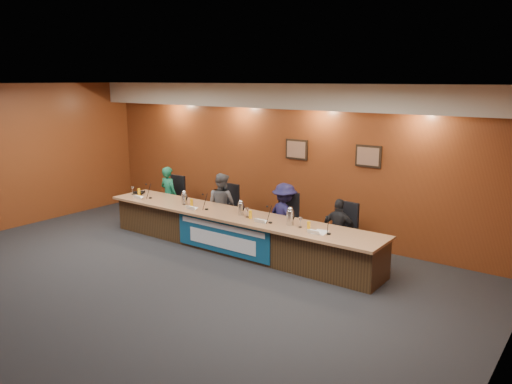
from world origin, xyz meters
TOP-DOWN VIEW (x-y plane):
  - floor at (0.00, 0.00)m, footprint 10.00×10.00m
  - ceiling at (0.00, 0.00)m, footprint 10.00×8.00m
  - wall_back at (0.00, 4.00)m, footprint 10.00×0.04m
  - wall_right at (5.00, 0.00)m, footprint 0.04×8.00m
  - soffit at (0.00, 3.75)m, footprint 10.00×0.50m
  - dais_body at (0.00, 2.40)m, footprint 6.00×0.80m
  - dais_top at (0.00, 2.35)m, footprint 6.10×0.95m
  - banner at (0.00, 1.99)m, footprint 2.20×0.02m
  - banner_text_upper at (0.00, 1.97)m, footprint 2.00×0.01m
  - banner_text_lower at (0.00, 1.97)m, footprint 1.60×0.01m
  - wall_photo_left at (0.40, 3.97)m, footprint 0.52×0.04m
  - wall_photo_right at (2.00, 3.97)m, footprint 0.52×0.04m
  - panelist_a at (-2.46, 3.00)m, footprint 0.50×0.35m
  - panelist_b at (-0.85, 3.00)m, footprint 0.67×0.53m
  - panelist_c at (0.74, 3.00)m, footprint 0.98×0.76m
  - panelist_d at (1.92, 3.00)m, footprint 0.73×0.37m
  - office_chair_a at (-2.46, 3.10)m, footprint 0.49×0.49m
  - office_chair_b at (-0.85, 3.10)m, footprint 0.50×0.50m
  - office_chair_c at (0.74, 3.10)m, footprint 0.63×0.63m
  - office_chair_d at (1.92, 3.10)m, footprint 0.53×0.53m
  - nameplate_a at (-2.46, 2.07)m, footprint 0.24×0.08m
  - microphone_a at (-2.27, 2.27)m, footprint 0.07×0.07m
  - juice_glass_a at (-2.70, 2.33)m, footprint 0.06×0.06m
  - water_glass_a at (-2.85, 2.28)m, footprint 0.08×0.08m
  - nameplate_b at (-0.88, 2.07)m, footprint 0.24×0.08m
  - microphone_b at (-0.63, 2.27)m, footprint 0.07×0.07m
  - juice_glass_b at (-1.07, 2.30)m, footprint 0.06×0.06m
  - water_glass_b at (-1.28, 2.30)m, footprint 0.08×0.08m
  - nameplate_c at (0.77, 2.13)m, footprint 0.24×0.08m
  - microphone_c at (0.93, 2.24)m, footprint 0.07×0.07m
  - juice_glass_c at (0.46, 2.26)m, footprint 0.06×0.06m
  - water_glass_c at (0.36, 2.30)m, footprint 0.08×0.08m
  - nameplate_d at (1.89, 2.12)m, footprint 0.24×0.08m
  - microphone_d at (2.10, 2.26)m, footprint 0.07×0.07m
  - juice_glass_d at (1.71, 2.28)m, footprint 0.06×0.06m
  - water_glass_d at (1.51, 2.33)m, footprint 0.08×0.08m
  - carafe_left at (-1.32, 2.36)m, footprint 0.12×0.12m
  - carafe_mid at (0.17, 2.35)m, footprint 0.11×0.11m
  - carafe_right at (1.29, 2.35)m, footprint 0.13×0.13m
  - speakerphone at (-2.79, 2.43)m, footprint 0.32×0.32m
  - paper_stack at (1.93, 2.28)m, footprint 0.26×0.33m

SIDE VIEW (x-z plane):
  - floor at x=0.00m, z-range 0.00..0.00m
  - banner_text_lower at x=0.00m, z-range 0.16..0.44m
  - dais_body at x=0.00m, z-range 0.00..0.70m
  - banner at x=0.00m, z-range 0.05..0.71m
  - office_chair_a at x=-2.46m, z-range 0.44..0.52m
  - office_chair_b at x=-0.85m, z-range 0.44..0.52m
  - office_chair_c at x=0.74m, z-range 0.44..0.52m
  - office_chair_d at x=1.92m, z-range 0.44..0.52m
  - banner_text_upper at x=0.00m, z-range 0.53..0.63m
  - panelist_d at x=1.92m, z-range 0.00..1.19m
  - panelist_a at x=-2.46m, z-range 0.00..1.33m
  - panelist_c at x=0.74m, z-range 0.00..1.33m
  - panelist_b at x=-0.85m, z-range 0.00..1.35m
  - dais_top at x=0.00m, z-range 0.70..0.75m
  - paper_stack at x=1.93m, z-range 0.75..0.76m
  - microphone_a at x=-2.27m, z-range 0.75..0.77m
  - microphone_b at x=-0.63m, z-range 0.75..0.77m
  - microphone_c at x=0.93m, z-range 0.75..0.77m
  - microphone_d at x=2.10m, z-range 0.75..0.77m
  - speakerphone at x=-2.79m, z-range 0.75..0.80m
  - nameplate_a at x=-2.46m, z-range 0.74..0.85m
  - nameplate_b at x=-0.88m, z-range 0.74..0.85m
  - nameplate_c at x=0.77m, z-range 0.74..0.85m
  - nameplate_d at x=1.89m, z-range 0.74..0.85m
  - juice_glass_a at x=-2.70m, z-range 0.75..0.90m
  - juice_glass_b at x=-1.07m, z-range 0.75..0.90m
  - juice_glass_c at x=0.46m, z-range 0.75..0.90m
  - juice_glass_d at x=1.71m, z-range 0.75..0.90m
  - water_glass_a at x=-2.85m, z-range 0.75..0.93m
  - water_glass_b at x=-1.28m, z-range 0.75..0.93m
  - water_glass_c at x=0.36m, z-range 0.75..0.93m
  - water_glass_d at x=1.51m, z-range 0.75..0.93m
  - carafe_left at x=-1.32m, z-range 0.75..0.97m
  - carafe_mid at x=0.17m, z-range 0.75..0.99m
  - carafe_right at x=1.29m, z-range 0.75..1.01m
  - wall_back at x=0.00m, z-range 0.00..3.20m
  - wall_right at x=5.00m, z-range 0.00..3.20m
  - wall_photo_left at x=0.40m, z-range 1.64..2.06m
  - wall_photo_right at x=2.00m, z-range 1.64..2.06m
  - soffit at x=0.00m, z-range 2.70..3.20m
  - ceiling at x=0.00m, z-range 3.18..3.22m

